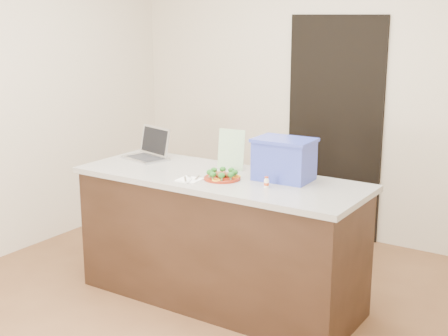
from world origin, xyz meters
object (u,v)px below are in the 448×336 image
Objects in this scene: plate at (222,178)px; island at (219,238)px; blue_box at (284,159)px; napkin at (189,180)px; chair at (262,195)px; yogurt_bottle at (266,183)px; laptop at (150,150)px.

island is at bearing 135.11° from plate.
island is 5.18× the size of blue_box.
napkin is at bearing -117.40° from island.
chair is at bearing 92.60° from napkin.
yogurt_bottle reaches higher than chair.
napkin is at bearing -141.91° from plate.
laptop is at bearing 150.11° from napkin.
island is 8.30× the size of plate.
chair is at bearing 103.20° from plate.
plate is 3.47× the size of yogurt_bottle.
chair reaches higher than island.
island is 13.91× the size of napkin.
island is at bearing -59.99° from chair.
island is 5.41× the size of laptop.
plate is 0.86m from laptop.
chair is (-0.22, 0.95, -0.39)m from plate.
blue_box is at bearing -31.86° from chair.
napkin is 0.37× the size of blue_box.
island is at bearing -162.27° from blue_box.
blue_box is at bearing 33.97° from napkin.
chair is at bearing 120.66° from yogurt_bottle.
plate is at bearing -1.18° from laptop.
plate is 0.35m from yogurt_bottle.
napkin is at bearing -67.35° from chair.
plate is (0.07, -0.07, 0.47)m from island.
napkin is (-0.11, -0.20, 0.46)m from island.
napkin is 0.16× the size of chair.
yogurt_bottle is at bearing 13.38° from napkin.
yogurt_bottle is at bearing -92.88° from blue_box.
laptop reaches higher than plate.
plate is 0.43m from blue_box.
blue_box is (0.00, 0.23, 0.11)m from yogurt_bottle.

